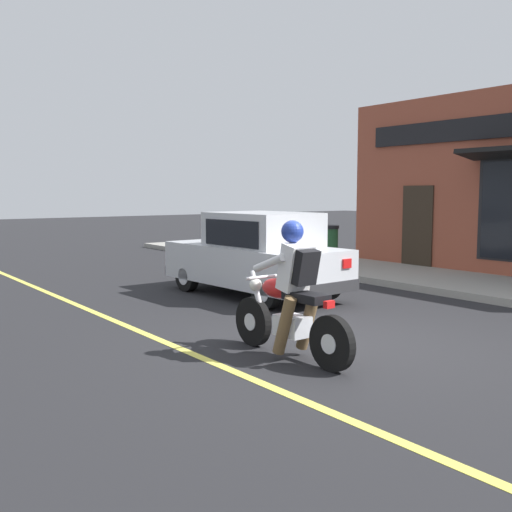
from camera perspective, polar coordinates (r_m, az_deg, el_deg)
ground_plane at (r=7.80m, az=8.60°, el=-8.37°), size 80.00×80.00×0.00m
sidewalk_curb at (r=13.66m, az=15.39°, el=-1.99°), size 2.60×22.00×0.14m
lane_stripe at (r=9.25m, az=-13.06°, el=-6.14°), size 0.12×19.80×0.01m
motorcycle_with_rider at (r=7.01m, az=3.35°, el=-4.30°), size 0.56×2.02×1.62m
car_hatchback at (r=11.16m, az=0.03°, el=0.06°), size 1.81×3.85×1.57m
trash_bin at (r=14.97m, az=6.82°, el=1.06°), size 0.56×0.56×0.98m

